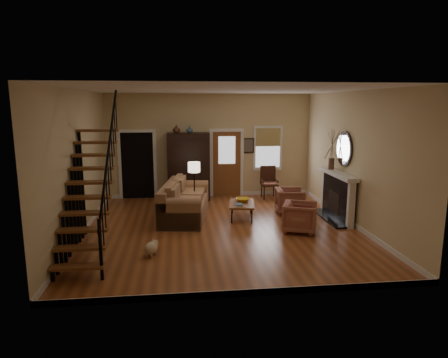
{
  "coord_description": "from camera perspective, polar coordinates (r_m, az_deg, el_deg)",
  "views": [
    {
      "loc": [
        -1.03,
        -9.24,
        3.0
      ],
      "look_at": [
        0.1,
        0.4,
        1.15
      ],
      "focal_mm": 32.0,
      "sensor_mm": 36.0,
      "label": 1
    }
  ],
  "objects": [
    {
      "name": "dog",
      "position": [
        8.18,
        -10.41,
        -9.81
      ],
      "size": [
        0.37,
        0.46,
        0.3
      ],
      "primitive_type": null,
      "rotation": [
        0.0,
        0.0,
        -0.35
      ],
      "color": "beige",
      "rests_on": "ground"
    },
    {
      "name": "bowl",
      "position": [
        10.68,
        2.69,
        -2.98
      ],
      "size": [
        0.37,
        0.37,
        0.09
      ],
      "primitive_type": "imported",
      "color": "gold",
      "rests_on": "coffee_table"
    },
    {
      "name": "room",
      "position": [
        11.12,
        -3.46,
        3.04
      ],
      "size": [
        7.0,
        7.33,
        3.3
      ],
      "color": "#9C5127",
      "rests_on": "ground"
    },
    {
      "name": "books",
      "position": [
        10.22,
        2.16,
        -3.71
      ],
      "size": [
        0.2,
        0.27,
        0.05
      ],
      "primitive_type": null,
      "color": "beige",
      "rests_on": "coffee_table"
    },
    {
      "name": "vase_b",
      "position": [
        12.33,
        -4.94,
        7.05
      ],
      "size": [
        0.2,
        0.2,
        0.21
      ],
      "primitive_type": "imported",
      "color": "#334C60",
      "rests_on": "armoire"
    },
    {
      "name": "armchair_left",
      "position": [
        9.62,
        10.81,
        -5.39
      ],
      "size": [
        0.99,
        0.98,
        0.7
      ],
      "primitive_type": "imported",
      "rotation": [
        0.0,
        0.0,
        1.19
      ],
      "color": "maroon",
      "rests_on": "ground"
    },
    {
      "name": "staircase",
      "position": [
        8.25,
        -18.82,
        0.44
      ],
      "size": [
        0.94,
        2.8,
        3.2
      ],
      "primitive_type": null,
      "color": "brown",
      "rests_on": "ground"
    },
    {
      "name": "coffee_table",
      "position": [
        10.59,
        2.54,
        -4.51
      ],
      "size": [
        0.79,
        1.17,
        0.42
      ],
      "primitive_type": null,
      "rotation": [
        0.0,
        0.0,
        -0.15
      ],
      "color": "brown",
      "rests_on": "ground"
    },
    {
      "name": "armchair_right",
      "position": [
        11.2,
        9.39,
        -3.08
      ],
      "size": [
        0.84,
        0.82,
        0.69
      ],
      "primitive_type": "imported",
      "rotation": [
        0.0,
        0.0,
        1.45
      ],
      "color": "maroon",
      "rests_on": "ground"
    },
    {
      "name": "vase_a",
      "position": [
        12.32,
        -6.82,
        7.1
      ],
      "size": [
        0.24,
        0.24,
        0.25
      ],
      "primitive_type": "imported",
      "color": "#4C2619",
      "rests_on": "armoire"
    },
    {
      "name": "fireplace",
      "position": [
        10.83,
        16.06,
        -1.69
      ],
      "size": [
        0.33,
        1.95,
        2.3
      ],
      "color": "black",
      "rests_on": "ground"
    },
    {
      "name": "armoire",
      "position": [
        12.55,
        -5.1,
        1.8
      ],
      "size": [
        1.3,
        0.6,
        2.1
      ],
      "primitive_type": null,
      "color": "black",
      "rests_on": "ground"
    },
    {
      "name": "sofa",
      "position": [
        10.61,
        -5.6,
        -3.14
      ],
      "size": [
        1.42,
        2.58,
        0.91
      ],
      "primitive_type": null,
      "rotation": [
        0.0,
        0.0,
        -0.15
      ],
      "color": "#976844",
      "rests_on": "ground"
    },
    {
      "name": "floor_lamp",
      "position": [
        10.94,
        -4.26,
        -1.3
      ],
      "size": [
        0.38,
        0.38,
        1.43
      ],
      "primitive_type": null,
      "rotation": [
        0.0,
        0.0,
        -0.17
      ],
      "color": "black",
      "rests_on": "ground"
    },
    {
      "name": "side_chair",
      "position": [
        12.77,
        6.48,
        -0.52
      ],
      "size": [
        0.54,
        0.54,
        1.02
      ],
      "primitive_type": null,
      "color": "#3E2013",
      "rests_on": "ground"
    }
  ]
}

